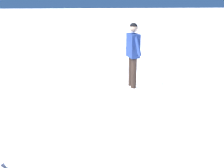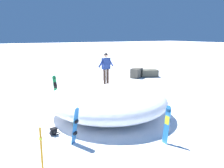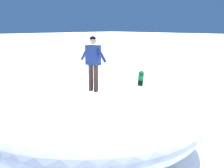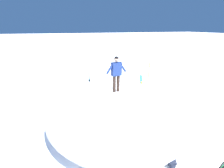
{
  "view_description": "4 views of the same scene",
  "coord_description": "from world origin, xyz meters",
  "px_view_note": "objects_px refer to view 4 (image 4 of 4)",
  "views": [
    {
      "loc": [
        -1.59,
        -6.54,
        3.91
      ],
      "look_at": [
        -0.66,
        0.01,
        1.75
      ],
      "focal_mm": 41.4,
      "sensor_mm": 36.0,
      "label": 1
    },
    {
      "loc": [
        10.44,
        -6.11,
        4.3
      ],
      "look_at": [
        0.01,
        -0.05,
        1.74
      ],
      "focal_mm": 37.21,
      "sensor_mm": 36.0,
      "label": 2
    },
    {
      "loc": [
        5.14,
        5.82,
        3.68
      ],
      "look_at": [
        -0.77,
        -0.11,
        1.91
      ],
      "focal_mm": 44.39,
      "sensor_mm": 36.0,
      "label": 3
    },
    {
      "loc": [
        -6.22,
        1.92,
        4.56
      ],
      "look_at": [
        -0.41,
        -0.02,
        2.25
      ],
      "focal_mm": 24.32,
      "sensor_mm": 36.0,
      "label": 4
    }
  ],
  "objects_px": {
    "snowboard_primary_upright": "(141,86)",
    "backpack_near": "(158,101)",
    "backpack_far": "(172,163)",
    "snowboarder_standing": "(116,71)",
    "snowboard_tertiary_upright": "(90,82)",
    "trail_marker_pole": "(149,73)"
  },
  "relations": [
    {
      "from": "backpack_far",
      "to": "snowboarder_standing",
      "type": "bearing_deg",
      "value": 18.09
    },
    {
      "from": "backpack_near",
      "to": "backpack_far",
      "type": "xyz_separation_m",
      "value": [
        -4.12,
        2.28,
        0.02
      ]
    },
    {
      "from": "snowboarder_standing",
      "to": "snowboard_tertiary_upright",
      "type": "xyz_separation_m",
      "value": [
        4.17,
        0.48,
        -1.9
      ]
    },
    {
      "from": "snowboard_tertiary_upright",
      "to": "snowboarder_standing",
      "type": "bearing_deg",
      "value": -173.38
    },
    {
      "from": "snowboarder_standing",
      "to": "backpack_far",
      "type": "relative_size",
      "value": 2.45
    },
    {
      "from": "snowboarder_standing",
      "to": "backpack_near",
      "type": "height_order",
      "value": "snowboarder_standing"
    },
    {
      "from": "snowboarder_standing",
      "to": "snowboard_primary_upright",
      "type": "xyz_separation_m",
      "value": [
        2.43,
        -2.73,
        -1.92
      ]
    },
    {
      "from": "snowboarder_standing",
      "to": "backpack_near",
      "type": "distance_m",
      "value": 4.29
    },
    {
      "from": "snowboard_tertiary_upright",
      "to": "backpack_far",
      "type": "bearing_deg",
      "value": -168.48
    },
    {
      "from": "snowboarder_standing",
      "to": "snowboard_primary_upright",
      "type": "distance_m",
      "value": 4.13
    },
    {
      "from": "snowboarder_standing",
      "to": "trail_marker_pole",
      "type": "distance_m",
      "value": 6.61
    },
    {
      "from": "snowboard_tertiary_upright",
      "to": "backpack_near",
      "type": "distance_m",
      "value": 4.86
    },
    {
      "from": "snowboarder_standing",
      "to": "snowboard_tertiary_upright",
      "type": "relative_size",
      "value": 1.03
    },
    {
      "from": "snowboard_primary_upright",
      "to": "snowboard_tertiary_upright",
      "type": "bearing_deg",
      "value": 61.57
    },
    {
      "from": "snowboard_primary_upright",
      "to": "trail_marker_pole",
      "type": "bearing_deg",
      "value": -41.2
    },
    {
      "from": "snowboard_primary_upright",
      "to": "snowboard_tertiary_upright",
      "type": "distance_m",
      "value": 3.65
    },
    {
      "from": "snowboard_primary_upright",
      "to": "snowboarder_standing",
      "type": "bearing_deg",
      "value": 131.74
    },
    {
      "from": "snowboarder_standing",
      "to": "backpack_near",
      "type": "bearing_deg",
      "value": -70.77
    },
    {
      "from": "snowboard_primary_upright",
      "to": "backpack_near",
      "type": "bearing_deg",
      "value": -157.68
    },
    {
      "from": "snowboard_primary_upright",
      "to": "backpack_near",
      "type": "distance_m",
      "value": 1.54
    },
    {
      "from": "snowboarder_standing",
      "to": "snowboard_tertiary_upright",
      "type": "height_order",
      "value": "snowboarder_standing"
    },
    {
      "from": "backpack_far",
      "to": "backpack_near",
      "type": "bearing_deg",
      "value": -29.02
    }
  ]
}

